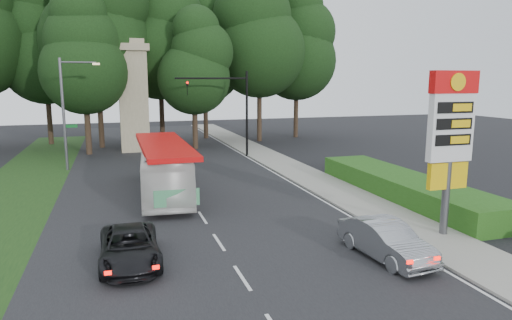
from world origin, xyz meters
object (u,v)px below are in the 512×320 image
object	(u,v)px
gas_station_pylon	(451,131)
streetlight_signs	(66,109)
monument	(133,95)
transit_bus	(164,169)
traffic_signal_mast	(232,102)
suv_charcoal	(130,247)
sedan_silver	(386,240)

from	to	relation	value
gas_station_pylon	streetlight_signs	bearing A→B (deg)	128.96
gas_station_pylon	monument	size ratio (longest dim) A/B	0.68
streetlight_signs	transit_bus	distance (m)	11.31
streetlight_signs	monument	world-z (taller)	monument
gas_station_pylon	traffic_signal_mast	world-z (taller)	traffic_signal_mast
gas_station_pylon	suv_charcoal	size ratio (longest dim) A/B	1.54
gas_station_pylon	streetlight_signs	size ratio (longest dim) A/B	0.86
monument	sedan_silver	xyz separation A→B (m)	(7.50, -29.39, -4.41)
traffic_signal_mast	streetlight_signs	distance (m)	12.83
streetlight_signs	gas_station_pylon	bearing A→B (deg)	-51.04
traffic_signal_mast	sedan_silver	size ratio (longest dim) A/B	1.70
streetlight_signs	monument	distance (m)	9.44
gas_station_pylon	streetlight_signs	distance (m)	25.74
traffic_signal_mast	sedan_silver	world-z (taller)	traffic_signal_mast
traffic_signal_mast	suv_charcoal	distance (m)	23.33
sedan_silver	streetlight_signs	bearing A→B (deg)	114.61
traffic_signal_mast	suv_charcoal	size ratio (longest dim) A/B	1.62
gas_station_pylon	suv_charcoal	bearing A→B (deg)	175.80
gas_station_pylon	sedan_silver	xyz separation A→B (m)	(-3.70, -1.38, -3.75)
traffic_signal_mast	streetlight_signs	size ratio (longest dim) A/B	0.90
traffic_signal_mast	suv_charcoal	bearing A→B (deg)	-113.51
sedan_silver	gas_station_pylon	bearing A→B (deg)	14.79
streetlight_signs	suv_charcoal	bearing A→B (deg)	-79.60
streetlight_signs	suv_charcoal	xyz separation A→B (m)	(3.50, -19.08, -3.82)
monument	sedan_silver	bearing A→B (deg)	-75.68
gas_station_pylon	transit_bus	xyz separation A→B (m)	(-10.38, 10.77, -2.96)
traffic_signal_mast	streetlight_signs	world-z (taller)	streetlight_signs
gas_station_pylon	sedan_silver	size ratio (longest dim) A/B	1.62
streetlight_signs	monument	size ratio (longest dim) A/B	0.80
gas_station_pylon	transit_bus	distance (m)	15.25
sedan_silver	suv_charcoal	size ratio (longest dim) A/B	0.95
monument	sedan_silver	size ratio (longest dim) A/B	2.38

